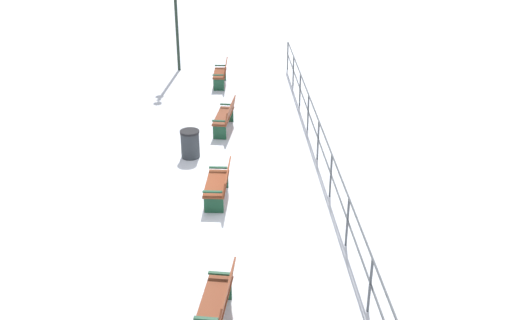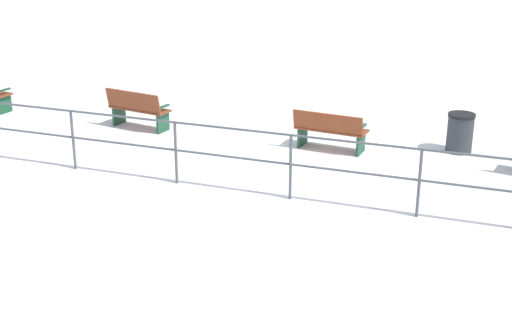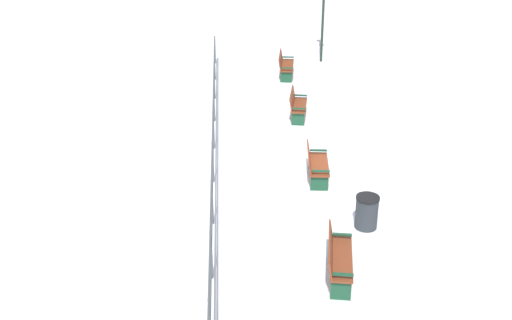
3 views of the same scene
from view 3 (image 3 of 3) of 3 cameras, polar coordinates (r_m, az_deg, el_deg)
name	(u,v)px [view 3 (image 3 of 3)]	position (r m, az deg, el deg)	size (l,w,h in m)	color
ground_plane	(314,179)	(16.96, 5.18, -1.72)	(80.00, 80.00, 0.00)	white
bench_second	(338,258)	(13.00, 7.32, -8.67)	(0.76, 1.68, 0.88)	brown
bench_third	(316,164)	(16.78, 5.38, -0.39)	(0.70, 1.50, 0.83)	brown
bench_fourth	(297,105)	(20.75, 3.68, 4.97)	(0.75, 1.50, 0.89)	brown
bench_fifth	(285,65)	(24.87, 2.60, 8.51)	(0.76, 1.72, 0.88)	brown
waterfront_railing	(213,155)	(16.46, -3.90, 0.47)	(0.05, 21.31, 1.16)	#4C5156
trash_bin	(367,212)	(14.81, 9.88, -4.60)	(0.54, 0.54, 0.79)	#2D3338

